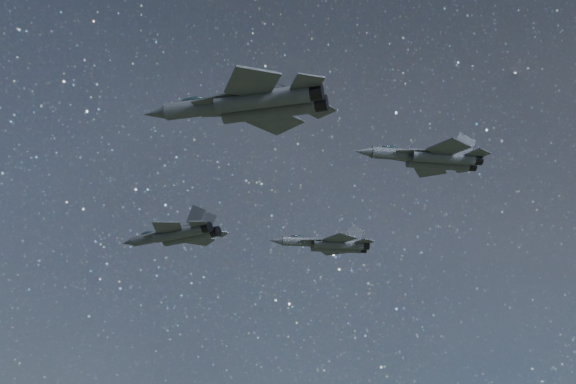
# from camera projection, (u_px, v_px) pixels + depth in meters

# --- Properties ---
(jet_lead) EXTENTS (17.21, 11.42, 4.38)m
(jet_lead) POSITION_uv_depth(u_px,v_px,m) (176.00, 234.00, 94.68)
(jet_lead) COLOR #2F333A
(jet_left) EXTENTS (15.36, 10.38, 3.87)m
(jet_left) POSITION_uv_depth(u_px,v_px,m) (329.00, 244.00, 98.27)
(jet_left) COLOR #2F333A
(jet_right) EXTENTS (19.66, 13.79, 4.96)m
(jet_right) POSITION_uv_depth(u_px,v_px,m) (251.00, 104.00, 65.53)
(jet_right) COLOR #2F333A
(jet_slot) EXTENTS (16.18, 10.89, 4.08)m
(jet_slot) POSITION_uv_depth(u_px,v_px,m) (430.00, 158.00, 80.88)
(jet_slot) COLOR #2F333A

